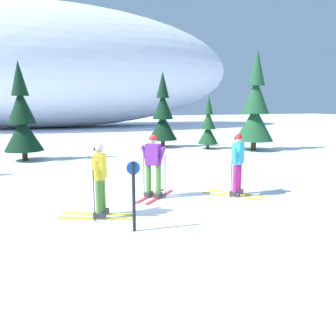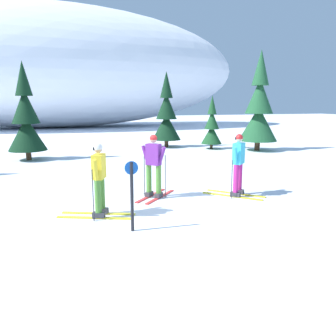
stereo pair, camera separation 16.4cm
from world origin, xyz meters
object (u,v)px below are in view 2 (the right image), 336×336
object	(u,v)px
pine_tree_center_right	(212,127)
trail_marker_post	(132,192)
skier_cyan_jacket	(238,164)
skier_purple_jacket	(154,165)
pine_tree_center_left	(26,119)
pine_tree_center	(166,116)
pine_tree_far_right	(259,109)
skier_yellow_jacket	(99,179)

from	to	relation	value
pine_tree_center_right	trail_marker_post	size ratio (longest dim) A/B	2.06
skier_cyan_jacket	skier_purple_jacket	bearing A→B (deg)	165.39
skier_purple_jacket	pine_tree_center_right	size ratio (longest dim) A/B	0.58
skier_purple_jacket	pine_tree_center_left	distance (m)	9.02
pine_tree_center	pine_tree_center_right	distance (m)	2.82
pine_tree_center_right	pine_tree_far_right	size ratio (longest dim) A/B	0.56
pine_tree_center_left	skier_purple_jacket	bearing A→B (deg)	-65.47
skier_purple_jacket	trail_marker_post	world-z (taller)	skier_purple_jacket
skier_yellow_jacket	trail_marker_post	bearing A→B (deg)	-66.31
skier_purple_jacket	skier_cyan_jacket	size ratio (longest dim) A/B	1.00
pine_tree_center	trail_marker_post	distance (m)	13.93
skier_purple_jacket	pine_tree_far_right	size ratio (longest dim) A/B	0.33
skier_cyan_jacket	pine_tree_center	xyz separation A→B (m)	(1.62, 11.19, 0.93)
pine_tree_center_left	pine_tree_center_right	bearing A→B (deg)	4.45
pine_tree_far_right	trail_marker_post	size ratio (longest dim) A/B	3.67
skier_cyan_jacket	trail_marker_post	distance (m)	3.90
pine_tree_center_right	pine_tree_far_right	bearing A→B (deg)	-34.02
pine_tree_far_right	pine_tree_center_right	bearing A→B (deg)	145.98
skier_yellow_jacket	skier_cyan_jacket	world-z (taller)	skier_cyan_jacket
pine_tree_far_right	skier_cyan_jacket	bearing A→B (deg)	-126.51
pine_tree_center_left	pine_tree_far_right	world-z (taller)	pine_tree_far_right
skier_yellow_jacket	pine_tree_center	world-z (taller)	pine_tree_center
pine_tree_center_left	trail_marker_post	bearing A→B (deg)	-76.28
skier_yellow_jacket	pine_tree_far_right	world-z (taller)	pine_tree_far_right
skier_yellow_jacket	pine_tree_center	size ratio (longest dim) A/B	0.41
pine_tree_center_right	pine_tree_far_right	xyz separation A→B (m)	(2.15, -1.45, 1.01)
skier_purple_jacket	skier_cyan_jacket	bearing A→B (deg)	-14.61
skier_purple_jacket	skier_yellow_jacket	xyz separation A→B (m)	(-1.68, -1.16, -0.03)
skier_yellow_jacket	skier_cyan_jacket	xyz separation A→B (m)	(4.01, 0.55, 0.03)
pine_tree_center_left	pine_tree_far_right	xyz separation A→B (m)	(12.04, -0.68, 0.40)
skier_purple_jacket	pine_tree_center_right	xyz separation A→B (m)	(6.16, 8.93, 0.35)
pine_tree_center	trail_marker_post	bearing A→B (deg)	-111.61
trail_marker_post	pine_tree_center	bearing A→B (deg)	68.39
pine_tree_center	trail_marker_post	size ratio (longest dim) A/B	3.00
skier_yellow_jacket	skier_cyan_jacket	bearing A→B (deg)	7.86
skier_purple_jacket	pine_tree_center_left	world-z (taller)	pine_tree_center_left
skier_cyan_jacket	trail_marker_post	size ratio (longest dim) A/B	1.20
skier_purple_jacket	trail_marker_post	xyz separation A→B (m)	(-1.16, -2.33, -0.09)
trail_marker_post	skier_yellow_jacket	bearing A→B (deg)	113.69
skier_purple_jacket	trail_marker_post	distance (m)	2.61
pine_tree_far_right	pine_tree_center	bearing A→B (deg)	144.60
skier_purple_jacket	pine_tree_center_right	world-z (taller)	pine_tree_center_right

